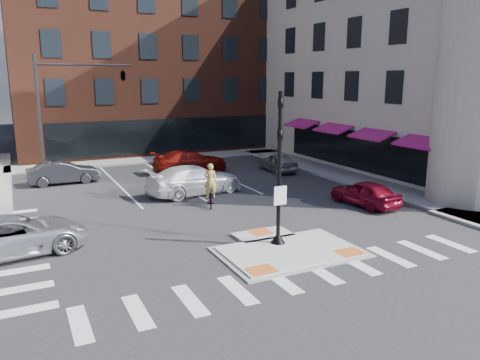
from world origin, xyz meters
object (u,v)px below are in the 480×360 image
silver_suv (13,235)px  cyclist (210,192)px  red_sedan (365,193)px  bg_car_dark (63,173)px  bg_car_silver (277,162)px  bg_car_red (190,161)px  white_pickup (195,180)px

silver_suv → cyclist: bearing=-80.2°
red_sedan → bg_car_dark: bg_car_dark is taller
bg_car_silver → bg_car_dark: bearing=-7.7°
red_sedan → bg_car_red: size_ratio=0.74×
white_pickup → cyclist: (-0.20, -2.84, -0.06)m
silver_suv → bg_car_silver: silver_suv is taller
silver_suv → bg_car_red: (11.50, 12.03, 0.02)m
bg_car_dark → cyclist: size_ratio=1.90×
white_pickup → bg_car_silver: 8.49m
white_pickup → bg_car_red: (1.98, 6.16, -0.05)m
bg_car_dark → cyclist: 10.99m
red_sedan → cyclist: 8.10m
silver_suv → bg_car_dark: 12.38m
white_pickup → bg_car_dark: 8.96m
bg_car_dark → bg_car_red: size_ratio=0.81×
silver_suv → red_sedan: silver_suv is taller
silver_suv → white_pickup: white_pickup is taller
bg_car_red → bg_car_dark: bearing=87.3°
white_pickup → bg_car_red: size_ratio=1.07×
red_sedan → white_pickup: white_pickup is taller
silver_suv → bg_car_dark: size_ratio=1.26×
bg_car_silver → bg_car_red: (-5.68, 2.50, 0.13)m
white_pickup → bg_car_dark: bearing=37.8°
cyclist → red_sedan: bearing=176.6°
white_pickup → bg_car_silver: (7.66, 3.65, -0.18)m
red_sedan → bg_car_red: bearing=-73.3°
red_sedan → cyclist: size_ratio=1.74×
bg_car_dark → silver_suv: bearing=164.5°
silver_suv → red_sedan: size_ratio=1.38×
bg_car_red → cyclist: 9.26m
silver_suv → white_pickup: bearing=-66.5°
red_sedan → bg_car_silver: red_sedan is taller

